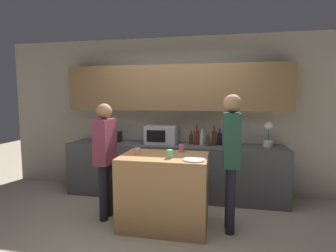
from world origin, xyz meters
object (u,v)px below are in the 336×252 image
(bottle_7, at_px, (231,140))
(plate_on_island, at_px, (194,160))
(cup_2, at_px, (137,151))
(bottle_1, at_px, (197,137))
(bottle_4, at_px, (214,138))
(person_center, at_px, (105,151))
(toaster, at_px, (114,137))
(cup_1, at_px, (170,154))
(microwave, at_px, (161,135))
(person_left, at_px, (231,151))
(bottle_2, at_px, (202,139))
(cup_0, at_px, (181,148))
(potted_plant, at_px, (268,134))
(bottle_0, at_px, (191,139))
(bottle_6, at_px, (226,141))
(bottle_3, at_px, (208,140))
(bottle_5, at_px, (220,139))

(bottle_7, relative_size, plate_on_island, 0.91)
(plate_on_island, xyz_separation_m, cup_2, (-0.75, 0.18, 0.04))
(bottle_1, xyz_separation_m, bottle_4, (0.28, -0.01, -0.00))
(person_center, bearing_deg, plate_on_island, 82.42)
(toaster, xyz_separation_m, cup_1, (1.24, -1.22, -0.00))
(microwave, distance_m, person_left, 1.54)
(bottle_2, distance_m, cup_2, 1.34)
(bottle_2, bearing_deg, cup_0, -104.15)
(bottle_2, xyz_separation_m, person_center, (-1.23, -1.04, -0.06))
(bottle_7, height_order, cup_0, bottle_7)
(potted_plant, distance_m, bottle_1, 1.12)
(bottle_0, xyz_separation_m, bottle_2, (0.18, -0.03, 0.01))
(bottle_2, xyz_separation_m, person_left, (0.43, -1.07, 0.03))
(bottle_0, height_order, cup_0, bottle_0)
(bottle_6, height_order, bottle_7, bottle_6)
(plate_on_island, distance_m, person_center, 1.25)
(bottle_4, xyz_separation_m, cup_0, (-0.42, -0.84, -0.03))
(cup_2, distance_m, person_left, 1.19)
(bottle_7, distance_m, plate_on_island, 1.42)
(bottle_4, relative_size, cup_1, 3.25)
(toaster, xyz_separation_m, person_left, (1.97, -1.07, 0.04))
(bottle_3, xyz_separation_m, cup_2, (-0.86, -1.00, -0.01))
(bottle_3, xyz_separation_m, cup_0, (-0.32, -0.76, 0.01))
(bottle_4, bearing_deg, potted_plant, 1.40)
(bottle_4, bearing_deg, bottle_1, 178.24)
(toaster, distance_m, person_left, 2.25)
(toaster, xyz_separation_m, potted_plant, (2.59, -0.00, 0.11))
(cup_0, relative_size, cup_2, 1.25)
(plate_on_island, bearing_deg, cup_1, 167.73)
(bottle_0, distance_m, bottle_2, 0.18)
(bottle_0, xyz_separation_m, person_center, (-1.05, -1.06, -0.04))
(bottle_0, relative_size, plate_on_island, 0.87)
(bottle_4, bearing_deg, person_center, -144.55)
(bottle_7, distance_m, cup_2, 1.69)
(bottle_2, distance_m, person_center, 1.61)
(cup_2, bearing_deg, bottle_2, 55.49)
(bottle_3, xyz_separation_m, bottle_5, (0.18, 0.14, 0.02))
(bottle_0, bearing_deg, bottle_5, 1.57)
(potted_plant, relative_size, bottle_3, 1.71)
(bottle_6, distance_m, cup_1, 1.27)
(bottle_2, height_order, plate_on_island, bottle_2)
(microwave, height_order, toaster, microwave)
(bottle_2, bearing_deg, bottle_4, -5.17)
(cup_1, height_order, cup_2, cup_1)
(bottle_4, bearing_deg, microwave, 178.77)
(bottle_4, bearing_deg, bottle_5, 33.09)
(cup_1, bearing_deg, cup_0, 75.99)
(bottle_2, distance_m, bottle_3, 0.15)
(bottle_1, height_order, bottle_7, bottle_1)
(toaster, relative_size, bottle_2, 0.98)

